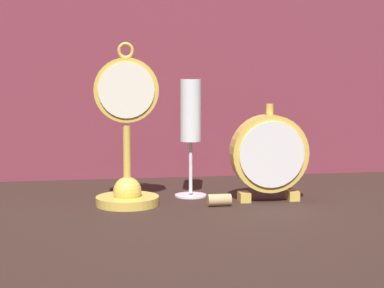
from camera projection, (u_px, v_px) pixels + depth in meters
name	position (u px, v px, depth m)	size (l,w,h in m)	color
ground_plane	(199.00, 207.00, 1.16)	(4.00, 4.00, 0.00)	black
fabric_backdrop_drape	(175.00, 9.00, 1.43)	(1.40, 0.01, 0.76)	brown
pocket_watch_on_stand	(127.00, 149.00, 1.16)	(0.12, 0.12, 0.29)	gold
mantel_clock_silver	(269.00, 154.00, 1.20)	(0.14, 0.04, 0.18)	gold
champagne_flute	(193.00, 121.00, 1.24)	(0.06, 0.06, 0.23)	silver
wine_cork	(219.00, 200.00, 1.16)	(0.02, 0.02, 0.04)	tan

